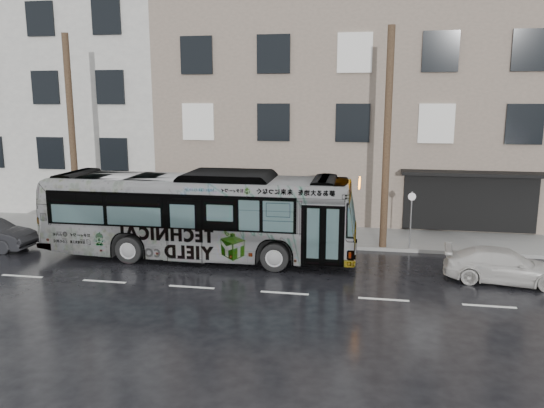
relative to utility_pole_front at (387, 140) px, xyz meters
The scene contains 9 objects.
ground 8.65m from the utility_pole_front, 153.08° to the right, with size 120.00×120.00×0.00m, color black.
sidewalk 8.11m from the utility_pole_front, 166.17° to the left, with size 90.00×3.60×0.15m, color gray.
building_taupe 9.56m from the utility_pole_front, 99.07° to the left, with size 20.00×12.00×11.00m, color gray.
building_grey 27.02m from the utility_pole_front, 156.02° to the left, with size 26.00×15.00×16.00m, color beige.
utility_pole_front is the anchor object (origin of this frame).
utility_pole_rear 14.00m from the utility_pole_front, behind, with size 0.30×0.30×9.00m, color #4F3B27.
sign_post 3.48m from the utility_pole_front, ahead, with size 0.06×0.06×2.40m, color slate.
bus 8.22m from the utility_pole_front, 162.40° to the right, with size 2.94×12.56×3.50m, color #B2B2B2.
white_sedan 6.64m from the utility_pole_front, 39.56° to the right, with size 1.64×4.03×1.17m, color #B8B4AF.
Camera 1 is at (5.74, -18.87, 6.23)m, focal length 35.00 mm.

